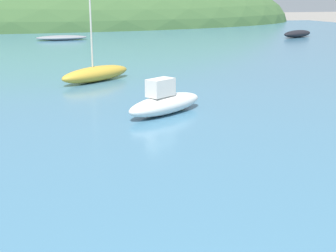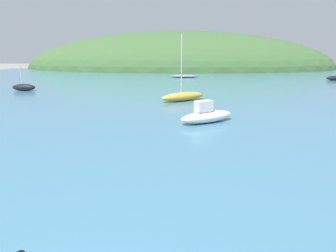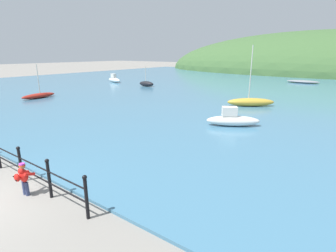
% 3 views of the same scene
% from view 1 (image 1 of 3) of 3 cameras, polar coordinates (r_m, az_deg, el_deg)
% --- Properties ---
extents(water, '(80.00, 60.00, 0.10)m').
position_cam_1_polar(water, '(33.58, -14.69, 9.10)').
color(water, teal).
rests_on(water, ground).
extents(far_hillside, '(73.74, 40.56, 17.66)m').
position_cam_1_polar(far_hillside, '(67.54, -15.98, 11.92)').
color(far_hillside, '#3D6033').
rests_on(far_hillside, ground).
extents(boat_nearest_quay, '(3.41, 2.76, 4.53)m').
position_cam_1_polar(boat_nearest_quay, '(19.64, -8.76, 6.37)').
color(boat_nearest_quay, gold).
rests_on(boat_nearest_quay, water).
extents(boat_red_dinghy, '(3.89, 2.72, 0.61)m').
position_cam_1_polar(boat_red_dinghy, '(42.80, 15.51, 10.79)').
color(boat_red_dinghy, black).
rests_on(boat_red_dinghy, water).
extents(boat_far_left, '(4.10, 1.48, 0.38)m').
position_cam_1_polar(boat_far_left, '(39.58, -12.84, 10.46)').
color(boat_far_left, gray).
rests_on(boat_far_left, water).
extents(boat_white_sailboat, '(2.95, 2.28, 1.08)m').
position_cam_1_polar(boat_white_sailboat, '(13.92, -0.38, 2.92)').
color(boat_white_sailboat, silver).
rests_on(boat_white_sailboat, water).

